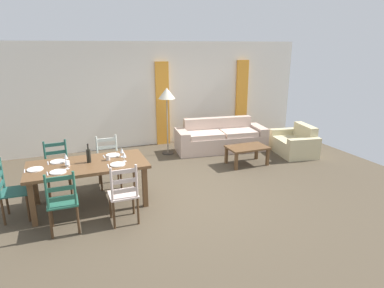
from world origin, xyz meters
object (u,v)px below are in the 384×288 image
at_px(wine_bottle, 89,156).
at_px(couch, 220,139).
at_px(dining_table, 88,168).
at_px(armchair_upholstered, 296,144).
at_px(dining_chair_head_west, 11,190).
at_px(coffee_cup_primary, 108,158).
at_px(dining_chair_near_right, 124,194).
at_px(wine_glass_near_left, 67,162).
at_px(dining_chair_near_left, 63,202).
at_px(coffee_table, 247,149).
at_px(dining_chair_far_right, 109,162).
at_px(wine_glass_near_right, 124,155).
at_px(dining_chair_far_left, 58,168).
at_px(coffee_cup_secondary, 68,164).
at_px(standing_lamp, 167,97).
at_px(wine_glass_far_left, 66,157).
at_px(wine_glass_far_right, 122,151).

height_order(wine_bottle, couch, wine_bottle).
xyz_separation_m(dining_table, armchair_upholstered, (5.03, 1.01, -0.41)).
distance_m(dining_chair_head_west, coffee_cup_primary, 1.53).
height_order(dining_chair_near_right, wine_glass_near_left, dining_chair_near_right).
xyz_separation_m(dining_chair_near_left, coffee_table, (3.91, 1.51, -0.12)).
xyz_separation_m(dining_chair_far_right, wine_glass_near_right, (0.16, -0.87, 0.38)).
relative_size(wine_glass_near_left, coffee_cup_primary, 1.79).
height_order(dining_chair_far_left, wine_bottle, wine_bottle).
bearing_deg(dining_chair_far_right, coffee_table, 0.59).
height_order(dining_chair_head_west, wine_bottle, wine_bottle).
relative_size(dining_chair_head_west, coffee_cup_secondary, 10.67).
distance_m(dining_table, armchair_upholstered, 5.15).
bearing_deg(wine_bottle, couch, 29.78).
relative_size(dining_chair_head_west, standing_lamp, 0.59).
height_order(dining_chair_head_west, coffee_cup_secondary, dining_chair_head_west).
height_order(dining_chair_near_right, armchair_upholstered, dining_chair_near_right).
relative_size(dining_chair_far_left, coffee_table, 1.07).
xyz_separation_m(coffee_cup_primary, standing_lamp, (1.72, 2.13, 0.62)).
bearing_deg(coffee_table, wine_glass_far_left, -170.73).
height_order(dining_table, dining_chair_near_left, dining_chair_near_left).
relative_size(wine_glass_near_left, standing_lamp, 0.10).
relative_size(dining_chair_head_west, wine_glass_near_left, 5.96).
relative_size(wine_bottle, coffee_cup_secondary, 3.51).
height_order(couch, standing_lamp, standing_lamp).
bearing_deg(standing_lamp, dining_chair_near_right, -118.83).
distance_m(dining_table, dining_chair_far_left, 0.92).
bearing_deg(couch, armchair_upholstered, -31.25).
bearing_deg(wine_glass_far_left, armchair_upholstered, 9.14).
bearing_deg(dining_table, couch, 30.16).
distance_m(coffee_cup_secondary, armchair_upholstered, 5.46).
bearing_deg(standing_lamp, wine_glass_near_right, -122.67).
xyz_separation_m(dining_chair_near_left, dining_chair_far_left, (-0.05, 1.49, 0.00)).
relative_size(dining_chair_near_left, wine_glass_far_left, 5.96).
bearing_deg(dining_table, dining_chair_head_west, -179.13).
distance_m(wine_glass_far_left, coffee_table, 3.89).
xyz_separation_m(coffee_cup_secondary, standing_lamp, (2.36, 2.19, 0.62)).
bearing_deg(couch, dining_chair_head_west, -156.33).
xyz_separation_m(dining_chair_near_right, wine_glass_far_left, (-0.75, 0.94, 0.38)).
bearing_deg(dining_table, wine_bottle, 55.88).
xyz_separation_m(dining_chair_near_left, wine_bottle, (0.46, 0.78, 0.39)).
bearing_deg(armchair_upholstered, wine_glass_near_right, -165.60).
bearing_deg(wine_glass_far_left, dining_chair_far_right, 38.40).
height_order(wine_bottle, coffee_table, wine_bottle).
xyz_separation_m(dining_chair_near_right, wine_glass_near_right, (0.16, 0.66, 0.38)).
height_order(dining_chair_head_west, armchair_upholstered, dining_chair_head_west).
relative_size(dining_chair_far_left, wine_glass_near_left, 5.96).
bearing_deg(armchair_upholstered, couch, 148.75).
distance_m(wine_glass_near_right, couch, 3.58).
distance_m(dining_chair_far_left, couch, 4.09).
height_order(dining_chair_near_left, wine_glass_far_right, dining_chair_near_left).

